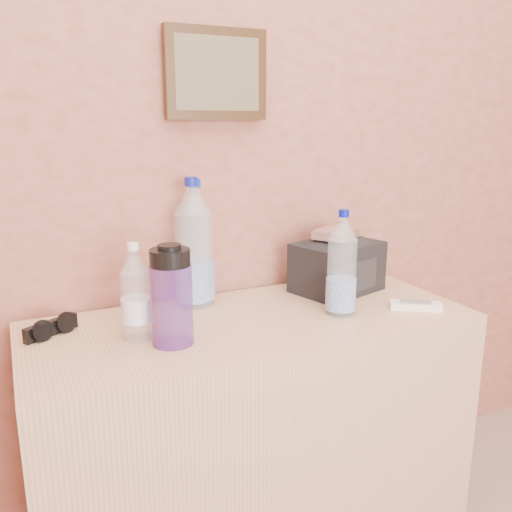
% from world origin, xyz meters
% --- Properties ---
extents(picture_frame, '(0.30, 0.03, 0.25)m').
position_xyz_m(picture_frame, '(-0.05, 1.98, 1.40)').
color(picture_frame, '#382311').
rests_on(picture_frame, room_shell).
extents(dresser, '(1.20, 0.50, 0.75)m').
position_xyz_m(dresser, '(-0.05, 1.73, 0.38)').
color(dresser, tan).
rests_on(dresser, ground).
extents(pet_large_b, '(0.10, 0.10, 0.36)m').
position_xyz_m(pet_large_b, '(-0.14, 1.92, 0.91)').
color(pet_large_b, silver).
rests_on(pet_large_b, dresser).
extents(pet_large_c, '(0.10, 0.10, 0.37)m').
position_xyz_m(pet_large_c, '(-0.15, 1.91, 0.91)').
color(pet_large_c, white).
rests_on(pet_large_c, dresser).
extents(pet_large_d, '(0.08, 0.08, 0.29)m').
position_xyz_m(pet_large_d, '(0.19, 1.67, 0.88)').
color(pet_large_d, silver).
rests_on(pet_large_d, dresser).
extents(pet_small, '(0.07, 0.07, 0.24)m').
position_xyz_m(pet_small, '(-0.36, 1.73, 0.86)').
color(pet_small, silver).
rests_on(pet_small, dresser).
extents(nalgene_bottle, '(0.10, 0.10, 0.24)m').
position_xyz_m(nalgene_bottle, '(-0.29, 1.66, 0.87)').
color(nalgene_bottle, '#5C2E8B').
rests_on(nalgene_bottle, dresser).
extents(sunglasses, '(0.15, 0.12, 0.04)m').
position_xyz_m(sunglasses, '(-0.55, 1.84, 0.77)').
color(sunglasses, black).
rests_on(sunglasses, dresser).
extents(ac_remote, '(0.14, 0.12, 0.02)m').
position_xyz_m(ac_remote, '(0.41, 1.60, 0.76)').
color(ac_remote, silver).
rests_on(ac_remote, dresser).
extents(toiletry_bag, '(0.30, 0.25, 0.18)m').
position_xyz_m(toiletry_bag, '(0.30, 1.85, 0.84)').
color(toiletry_bag, black).
rests_on(toiletry_bag, dresser).
extents(foil_packet, '(0.16, 0.15, 0.03)m').
position_xyz_m(foil_packet, '(0.28, 1.83, 0.94)').
color(foil_packet, silver).
rests_on(foil_packet, toiletry_bag).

